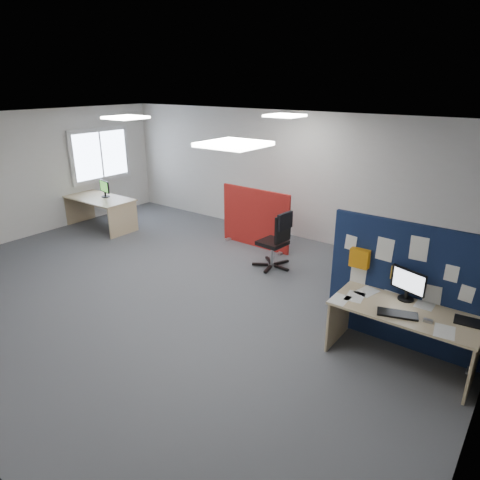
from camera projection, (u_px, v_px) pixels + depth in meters
The scene contains 17 objects.
floor at pixel (176, 290), 7.11m from camera, with size 9.00×9.00×0.00m, color #55585D.
ceiling at pixel (166, 123), 6.16m from camera, with size 9.00×7.00×0.02m, color white.
wall_back at pixel (287, 175), 9.27m from camera, with size 9.00×0.02×2.70m, color silver.
wall_left at pixel (21, 176), 9.15m from camera, with size 0.02×7.00×2.70m, color silver.
window at pixel (101, 155), 10.55m from camera, with size 0.06×1.70×1.30m.
ceiling_lights at pixel (213, 123), 6.49m from camera, with size 4.10×4.10×0.04m.
navy_divider at pixel (406, 287), 5.37m from camera, with size 2.03×0.30×1.68m.
main_desk at pixel (404, 321), 5.13m from camera, with size 1.68×0.74×0.73m.
monitor_main at pixel (408, 283), 5.21m from camera, with size 0.45×0.19×0.40m.
keyboard at pixel (397, 314), 4.93m from camera, with size 0.45×0.18×0.03m, color black.
mouse at pixel (428, 321), 4.79m from camera, with size 0.10×0.06×0.03m, color #A4A5AA.
paper_tray at pixel (468, 322), 4.79m from camera, with size 0.28×0.22×0.01m, color black.
red_divider at pixel (255, 219), 8.80m from camera, with size 1.64×0.30×1.23m.
second_desk at pixel (101, 205), 9.96m from camera, with size 1.70×0.85×0.73m.
monitor_second at pixel (105, 188), 9.86m from camera, with size 0.42×0.19×0.39m.
office_chair at pixel (278, 237), 7.71m from camera, with size 0.71×0.72×1.09m.
desk_papers at pixel (384, 304), 5.18m from camera, with size 1.45×0.82×0.00m.
Camera 1 is at (4.66, -4.48, 3.27)m, focal length 32.00 mm.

